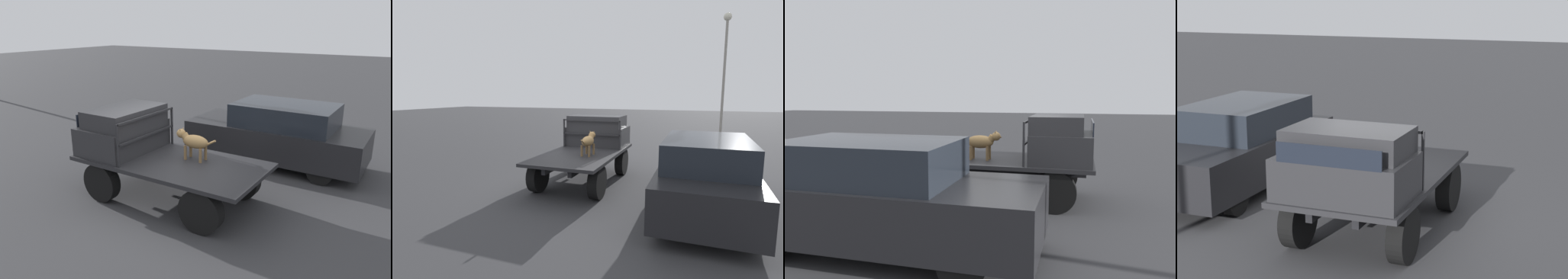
# 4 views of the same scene
# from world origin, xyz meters

# --- Properties ---
(ground_plane) EXTENTS (80.00, 80.00, 0.00)m
(ground_plane) POSITION_xyz_m (0.00, 0.00, 0.00)
(ground_plane) COLOR #38383A
(flatbed_truck) EXTENTS (3.89, 1.94, 0.89)m
(flatbed_truck) POSITION_xyz_m (0.00, 0.00, 0.63)
(flatbed_truck) COLOR black
(flatbed_truck) RESTS_ON ground
(truck_cab) EXTENTS (1.22, 1.82, 0.96)m
(truck_cab) POSITION_xyz_m (1.26, 0.00, 1.34)
(truck_cab) COLOR #28282B
(truck_cab) RESTS_ON flatbed_truck
(truck_headboard) EXTENTS (0.04, 1.82, 0.87)m
(truck_headboard) POSITION_xyz_m (0.61, 0.00, 1.46)
(truck_headboard) COLOR #232326
(truck_headboard) RESTS_ON flatbed_truck
(dog) EXTENTS (0.95, 0.28, 0.64)m
(dog) POSITION_xyz_m (-0.35, -0.27, 1.27)
(dog) COLOR brown
(dog) RESTS_ON flatbed_truck
(parked_sedan) EXTENTS (4.50, 1.84, 1.62)m
(parked_sedan) POSITION_xyz_m (-1.09, -3.23, 0.82)
(parked_sedan) COLOR black
(parked_sedan) RESTS_ON ground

